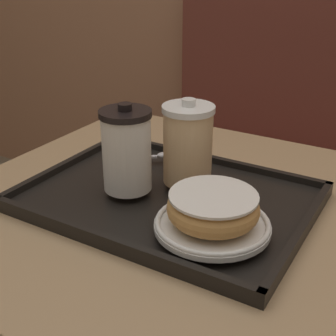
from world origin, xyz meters
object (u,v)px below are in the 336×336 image
at_px(coffee_cup_rear, 188,144).
at_px(donut_chocolate_glazed, 213,207).
at_px(spoon, 156,155).
at_px(coffee_cup_front, 127,150).

distance_m(coffee_cup_rear, donut_chocolate_glazed, 0.16).
bearing_deg(coffee_cup_rear, spoon, 149.72).
xyz_separation_m(coffee_cup_front, spoon, (-0.03, 0.13, -0.06)).
relative_size(coffee_cup_rear, spoon, 1.17).
xyz_separation_m(donut_chocolate_glazed, spoon, (-0.20, 0.18, -0.03)).
bearing_deg(donut_chocolate_glazed, spoon, 139.39).
bearing_deg(donut_chocolate_glazed, coffee_cup_rear, 131.85).
distance_m(donut_chocolate_glazed, spoon, 0.27).
distance_m(coffee_cup_front, donut_chocolate_glazed, 0.19).
bearing_deg(coffee_cup_rear, coffee_cup_front, -134.52).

